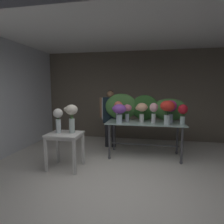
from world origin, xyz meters
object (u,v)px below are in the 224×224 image
(display_table_glass, at_px, (145,128))
(vase_cream_lisianthus_tall, at_px, (71,114))
(vase_white_roses_tall, at_px, (58,118))
(vase_blush_roses, at_px, (154,110))
(vase_scarlet_anemones, at_px, (167,109))
(vase_violet_peonies, at_px, (119,111))
(side_table_white, at_px, (65,138))
(vase_magenta_snapdragons, at_px, (170,108))
(florist, at_px, (110,113))
(vase_rosy_freesia, at_px, (127,110))
(vase_coral_hydrangea, at_px, (118,109))
(vase_peach_carnations, at_px, (142,109))
(vase_crimson_tulips, at_px, (183,112))

(display_table_glass, xyz_separation_m, vase_cream_lisianthus_tall, (-1.47, -0.93, 0.41))
(vase_cream_lisianthus_tall, bearing_deg, vase_white_roses_tall, -168.16)
(vase_blush_roses, bearing_deg, vase_scarlet_anemones, -39.29)
(vase_blush_roses, bearing_deg, vase_violet_peonies, -165.78)
(side_table_white, relative_size, vase_magenta_snapdragons, 1.42)
(vase_scarlet_anemones, relative_size, vase_cream_lisianthus_tall, 0.92)
(display_table_glass, height_order, vase_violet_peonies, vase_violet_peonies)
(side_table_white, distance_m, vase_magenta_snapdragons, 2.49)
(florist, xyz_separation_m, vase_magenta_snapdragons, (1.54, -0.52, 0.21))
(display_table_glass, bearing_deg, vase_magenta_snapdragons, 6.53)
(vase_white_roses_tall, bearing_deg, vase_rosy_freesia, 36.95)
(vase_coral_hydrangea, bearing_deg, side_table_white, -130.59)
(florist, height_order, vase_peach_carnations, florist)
(florist, xyz_separation_m, vase_white_roses_tall, (-0.77, -1.57, 0.07))
(vase_peach_carnations, xyz_separation_m, vase_cream_lisianthus_tall, (-1.39, -0.90, -0.04))
(florist, relative_size, vase_rosy_freesia, 3.83)
(side_table_white, distance_m, vase_violet_peonies, 1.35)
(vase_peach_carnations, bearing_deg, vase_crimson_tulips, -11.49)
(vase_magenta_snapdragons, height_order, vase_scarlet_anemones, vase_scarlet_anemones)
(vase_violet_peonies, xyz_separation_m, vase_cream_lisianthus_tall, (-0.88, -0.68, -0.01))
(vase_blush_roses, height_order, vase_violet_peonies, vase_blush_roses)
(vase_coral_hydrangea, bearing_deg, vase_crimson_tulips, -12.12)
(florist, xyz_separation_m, vase_peach_carnations, (0.88, -0.62, 0.18))
(vase_cream_lisianthus_tall, bearing_deg, vase_coral_hydrangea, 52.15)
(display_table_glass, bearing_deg, vase_blush_roses, -16.12)
(display_table_glass, xyz_separation_m, side_table_white, (-1.60, -0.99, -0.08))
(vase_peach_carnations, bearing_deg, vase_blush_roses, -4.93)
(vase_violet_peonies, relative_size, vase_coral_hydrangea, 0.91)
(vase_white_roses_tall, bearing_deg, vase_peach_carnations, 30.05)
(vase_violet_peonies, bearing_deg, vase_peach_carnations, 23.76)
(vase_rosy_freesia, height_order, vase_violet_peonies, vase_violet_peonies)
(vase_magenta_snapdragons, height_order, vase_white_roses_tall, vase_magenta_snapdragons)
(vase_scarlet_anemones, height_order, vase_cream_lisianthus_tall, vase_scarlet_anemones)
(vase_crimson_tulips, bearing_deg, vase_coral_hydrangea, 167.88)
(side_table_white, xyz_separation_m, vase_magenta_snapdragons, (2.18, 1.06, 0.56))
(vase_magenta_snapdragons, distance_m, vase_peach_carnations, 0.67)
(vase_scarlet_anemones, distance_m, vase_white_roses_tall, 2.33)
(vase_scarlet_anemones, xyz_separation_m, vase_rosy_freesia, (-0.91, 0.28, -0.08))
(side_table_white, distance_m, vase_coral_hydrangea, 1.53)
(vase_scarlet_anemones, bearing_deg, vase_crimson_tulips, 12.36)
(vase_violet_peonies, bearing_deg, vase_coral_hydrangea, 102.57)
(display_table_glass, xyz_separation_m, vase_crimson_tulips, (0.81, -0.21, 0.42))
(display_table_glass, height_order, vase_crimson_tulips, vase_crimson_tulips)
(vase_magenta_snapdragons, bearing_deg, vase_coral_hydrangea, 178.36)
(vase_peach_carnations, bearing_deg, vase_rosy_freesia, 176.25)
(vase_crimson_tulips, height_order, vase_rosy_freesia, vase_crimson_tulips)
(florist, xyz_separation_m, vase_rosy_freesia, (0.53, -0.59, 0.15))
(vase_white_roses_tall, bearing_deg, florist, 63.86)
(vase_scarlet_anemones, relative_size, vase_white_roses_tall, 1.07)
(display_table_glass, bearing_deg, vase_white_roses_tall, -150.28)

